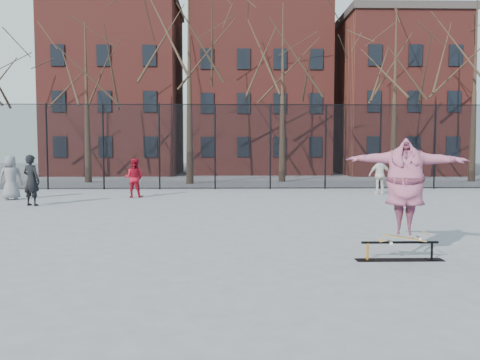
{
  "coord_description": "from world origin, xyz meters",
  "views": [
    {
      "loc": [
        -0.71,
        -8.93,
        1.97
      ],
      "look_at": [
        -0.48,
        1.5,
        1.24
      ],
      "focal_mm": 35.0,
      "sensor_mm": 36.0,
      "label": 1
    }
  ],
  "objects_px": {
    "skateboard": "(404,239)",
    "bystander_black": "(31,180)",
    "skater": "(405,188)",
    "bystander_grey": "(11,178)",
    "skate_rail": "(400,253)",
    "bystander_red": "(134,178)",
    "bystander_white": "(380,175)"
  },
  "relations": [
    {
      "from": "skateboard",
      "to": "bystander_black",
      "type": "distance_m",
      "value": 12.49
    },
    {
      "from": "skater",
      "to": "bystander_grey",
      "type": "bearing_deg",
      "value": 158.36
    },
    {
      "from": "skate_rail",
      "to": "bystander_black",
      "type": "relative_size",
      "value": 0.89
    },
    {
      "from": "skate_rail",
      "to": "bystander_red",
      "type": "xyz_separation_m",
      "value": [
        -6.72,
        10.43,
        0.64
      ]
    },
    {
      "from": "skateboard",
      "to": "bystander_white",
      "type": "distance_m",
      "value": 11.97
    },
    {
      "from": "skate_rail",
      "to": "bystander_red",
      "type": "height_order",
      "value": "bystander_red"
    },
    {
      "from": "bystander_white",
      "to": "skate_rail",
      "type": "bearing_deg",
      "value": 69.55
    },
    {
      "from": "bystander_black",
      "to": "skate_rail",
      "type": "bearing_deg",
      "value": 161.47
    },
    {
      "from": "skate_rail",
      "to": "bystander_red",
      "type": "distance_m",
      "value": 12.42
    },
    {
      "from": "skateboard",
      "to": "skate_rail",
      "type": "bearing_deg",
      "value": 180.0
    },
    {
      "from": "bystander_red",
      "to": "bystander_white",
      "type": "distance_m",
      "value": 10.13
    },
    {
      "from": "skater",
      "to": "bystander_red",
      "type": "relative_size",
      "value": 1.33
    },
    {
      "from": "skater",
      "to": "bystander_red",
      "type": "height_order",
      "value": "skater"
    },
    {
      "from": "skateboard",
      "to": "bystander_grey",
      "type": "distance_m",
      "value": 14.84
    },
    {
      "from": "skateboard",
      "to": "bystander_black",
      "type": "height_order",
      "value": "bystander_black"
    },
    {
      "from": "bystander_black",
      "to": "bystander_red",
      "type": "height_order",
      "value": "bystander_black"
    },
    {
      "from": "bystander_grey",
      "to": "bystander_black",
      "type": "xyz_separation_m",
      "value": [
        1.53,
        -1.83,
        0.03
      ]
    },
    {
      "from": "skate_rail",
      "to": "bystander_white",
      "type": "height_order",
      "value": "bystander_white"
    },
    {
      "from": "skate_rail",
      "to": "bystander_grey",
      "type": "distance_m",
      "value": 14.79
    },
    {
      "from": "skateboard",
      "to": "bystander_red",
      "type": "xyz_separation_m",
      "value": [
        -6.79,
        10.43,
        0.38
      ]
    },
    {
      "from": "skateboard",
      "to": "bystander_white",
      "type": "xyz_separation_m",
      "value": [
        3.29,
        11.5,
        0.42
      ]
    },
    {
      "from": "skater",
      "to": "bystander_black",
      "type": "distance_m",
      "value": 12.49
    },
    {
      "from": "skater",
      "to": "bystander_red",
      "type": "bearing_deg",
      "value": 142.15
    },
    {
      "from": "skateboard",
      "to": "bystander_grey",
      "type": "height_order",
      "value": "bystander_grey"
    },
    {
      "from": "skate_rail",
      "to": "bystander_white",
      "type": "relative_size",
      "value": 0.95
    },
    {
      "from": "skateboard",
      "to": "skater",
      "type": "height_order",
      "value": "skater"
    },
    {
      "from": "skate_rail",
      "to": "bystander_white",
      "type": "distance_m",
      "value": 12.0
    },
    {
      "from": "skater",
      "to": "bystander_grey",
      "type": "relative_size",
      "value": 1.23
    },
    {
      "from": "skateboard",
      "to": "bystander_white",
      "type": "relative_size",
      "value": 0.49
    },
    {
      "from": "skate_rail",
      "to": "skater",
      "type": "relative_size",
      "value": 0.75
    },
    {
      "from": "skateboard",
      "to": "bystander_white",
      "type": "height_order",
      "value": "bystander_white"
    },
    {
      "from": "skateboard",
      "to": "bystander_grey",
      "type": "relative_size",
      "value": 0.47
    }
  ]
}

